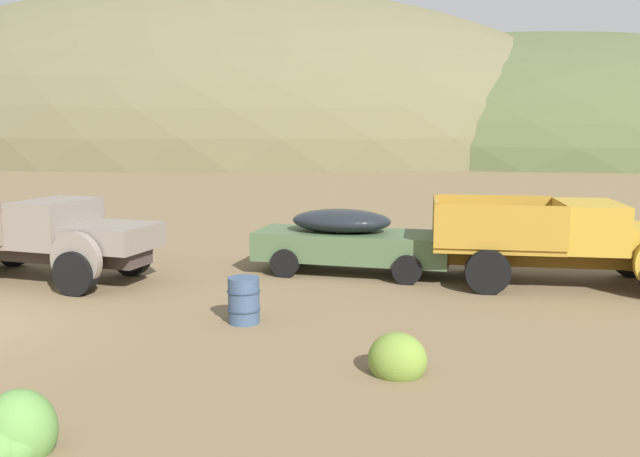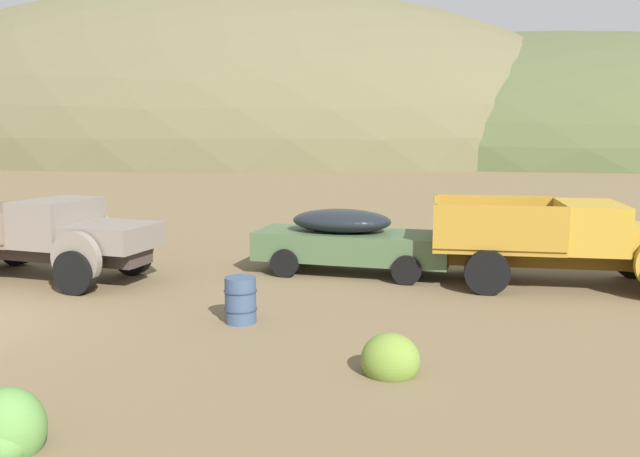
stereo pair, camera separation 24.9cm
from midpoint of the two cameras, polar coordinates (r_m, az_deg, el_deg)
The scene contains 10 objects.
hill_distant at distance 86.66m, azimuth -10.54°, elevation 6.17°, with size 102.88×63.94×39.79m, color brown.
hill_far_left at distance 89.34m, azimuth 15.39°, elevation 6.08°, with size 102.71×67.60×29.47m, color #4C5633.
truck_primer_gray at distance 16.61m, azimuth -22.27°, elevation -0.78°, with size 5.93×2.74×2.16m.
car_weathered_green at distance 16.18m, azimuth 2.84°, elevation -1.02°, with size 5.02×2.04×1.57m.
truck_mustard at distance 15.94m, azimuth 21.05°, elevation -1.01°, with size 5.93×2.80×1.91m.
oil_drum_foreground at distance 12.25m, azimuth -7.12°, elevation -6.11°, with size 0.61×0.61×0.84m.
bush_between_trucks at distance 20.06m, azimuth -22.64°, elevation -1.42°, with size 1.26×1.09×1.01m.
bush_near_barrel at distance 8.31m, azimuth -25.66°, elevation -15.82°, with size 0.87×0.94×0.91m.
bush_front_right at distance 9.86m, azimuth 5.89°, elevation -11.14°, with size 0.86×0.77×0.78m.
bush_front_left at distance 22.69m, azimuth -19.71°, elevation -0.05°, with size 1.36×1.47×1.15m.
Camera 1 is at (9.36, -9.54, 3.53)m, focal length 37.37 mm.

